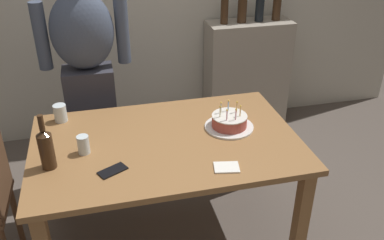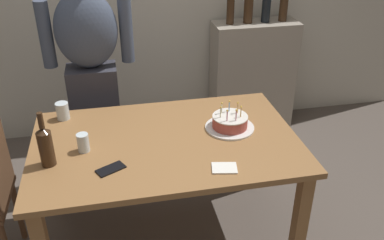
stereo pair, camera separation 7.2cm
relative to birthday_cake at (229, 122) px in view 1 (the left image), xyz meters
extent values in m
plane|color=#564C44|center=(-0.39, -0.05, -0.78)|extent=(10.00, 10.00, 0.00)
cube|color=olive|center=(-0.39, -0.05, -0.06)|extent=(1.50, 0.96, 0.03)
cube|color=olive|center=(0.29, -0.46, -0.43)|extent=(0.07, 0.07, 0.70)
cube|color=olive|center=(-1.07, 0.36, -0.43)|extent=(0.07, 0.07, 0.70)
cube|color=olive|center=(0.29, 0.36, -0.43)|extent=(0.07, 0.07, 0.70)
cylinder|color=white|center=(0.00, 0.00, -0.03)|extent=(0.29, 0.29, 0.01)
cylinder|color=#B24C42|center=(0.00, 0.00, 0.01)|extent=(0.21, 0.21, 0.07)
cylinder|color=silver|center=(0.00, 0.00, 0.04)|extent=(0.21, 0.21, 0.01)
cylinder|color=#EAB266|center=(0.05, 0.03, 0.08)|extent=(0.01, 0.01, 0.06)
sphere|color=#F9C64C|center=(0.05, 0.03, 0.11)|extent=(0.01, 0.01, 0.01)
cylinder|color=#93B7DB|center=(0.01, 0.06, 0.08)|extent=(0.01, 0.01, 0.06)
sphere|color=#F9C64C|center=(0.01, 0.06, 0.11)|extent=(0.01, 0.01, 0.01)
cylinder|color=beige|center=(-0.04, 0.04, 0.08)|extent=(0.01, 0.01, 0.06)
sphere|color=#F9C64C|center=(-0.04, 0.04, 0.11)|extent=(0.01, 0.01, 0.01)
cylinder|color=beige|center=(-0.06, 0.00, 0.08)|extent=(0.01, 0.01, 0.06)
sphere|color=#F9C64C|center=(-0.06, 0.00, 0.11)|extent=(0.01, 0.01, 0.01)
cylinder|color=pink|center=(-0.03, -0.05, 0.08)|extent=(0.01, 0.01, 0.06)
sphere|color=#F9C64C|center=(-0.03, -0.05, 0.11)|extent=(0.01, 0.01, 0.01)
cylinder|color=pink|center=(0.02, -0.06, 0.08)|extent=(0.01, 0.01, 0.06)
sphere|color=#F9C64C|center=(0.02, -0.06, 0.11)|extent=(0.01, 0.01, 0.01)
cylinder|color=#EAB266|center=(0.06, -0.02, 0.08)|extent=(0.01, 0.01, 0.06)
sphere|color=#F9C64C|center=(0.06, -0.02, 0.11)|extent=(0.01, 0.01, 0.01)
cylinder|color=silver|center=(-0.97, 0.32, 0.02)|extent=(0.08, 0.08, 0.11)
cylinder|color=silver|center=(-0.84, -0.07, 0.01)|extent=(0.06, 0.06, 0.10)
cylinder|color=#382314|center=(-1.02, -0.17, 0.06)|extent=(0.07, 0.07, 0.19)
cone|color=#382314|center=(-1.02, -0.17, 0.17)|extent=(0.07, 0.07, 0.03)
cylinder|color=#382314|center=(-1.02, -0.17, 0.22)|extent=(0.03, 0.03, 0.08)
cube|color=black|center=(-0.71, -0.28, -0.03)|extent=(0.16, 0.13, 0.01)
cube|color=white|center=(-0.14, -0.39, -0.03)|extent=(0.14, 0.12, 0.01)
cube|color=#33333D|center=(-0.79, 0.70, -0.32)|extent=(0.34, 0.23, 0.92)
ellipsoid|color=#424C60|center=(-0.79, 0.70, 0.40)|extent=(0.41, 0.27, 0.52)
cylinder|color=#424C60|center=(-0.53, 0.73, 0.38)|extent=(0.09, 0.09, 0.44)
cylinder|color=#424C60|center=(-1.05, 0.73, 0.38)|extent=(0.09, 0.09, 0.44)
cylinder|color=brown|center=(-1.31, 0.14, -0.55)|extent=(0.04, 0.04, 0.45)
cube|color=#9E9384|center=(0.60, 1.28, -0.28)|extent=(0.74, 0.30, 0.99)
cylinder|color=#382314|center=(0.36, 1.28, 0.32)|extent=(0.06, 0.06, 0.22)
cylinder|color=#382314|center=(0.52, 1.28, 0.32)|extent=(0.08, 0.08, 0.22)
cylinder|color=black|center=(0.68, 1.28, 0.32)|extent=(0.07, 0.07, 0.21)
cylinder|color=#382314|center=(0.83, 1.28, 0.34)|extent=(0.07, 0.07, 0.26)
camera|label=1|loc=(-0.72, -2.04, 1.21)|focal=39.11mm
camera|label=2|loc=(-0.65, -2.05, 1.21)|focal=39.11mm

